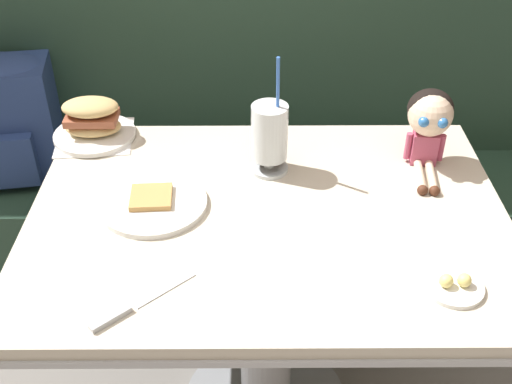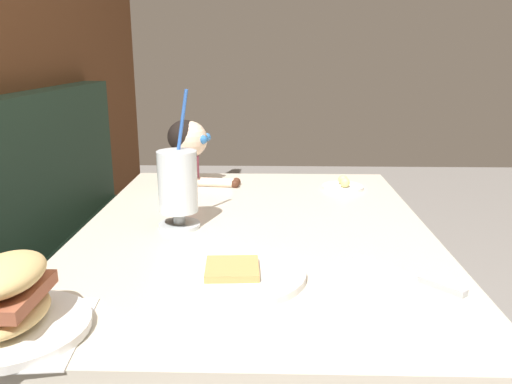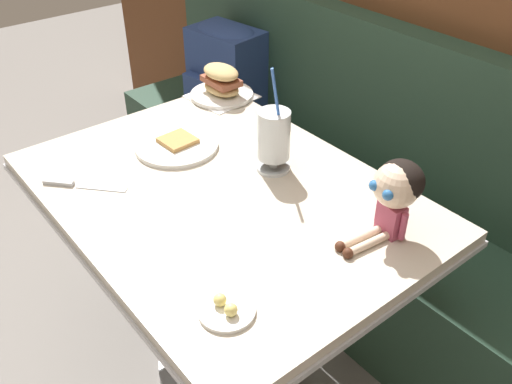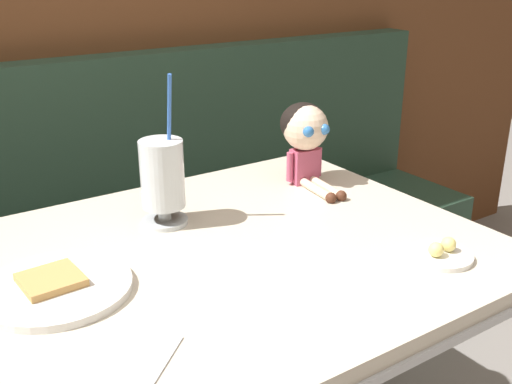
{
  "view_description": "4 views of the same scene",
  "coord_description": "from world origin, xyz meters",
  "px_view_note": "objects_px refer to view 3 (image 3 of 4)",
  "views": [
    {
      "loc": [
        -0.03,
        -0.97,
        1.62
      ],
      "look_at": [
        -0.03,
        0.15,
        0.82
      ],
      "focal_mm": 44.41,
      "sensor_mm": 36.0,
      "label": 1
    },
    {
      "loc": [
        -1.12,
        0.15,
        1.14
      ],
      "look_at": [
        0.13,
        0.18,
        0.79
      ],
      "focal_mm": 36.14,
      "sensor_mm": 36.0,
      "label": 2
    },
    {
      "loc": [
        1.02,
        -0.52,
        1.6
      ],
      "look_at": [
        0.12,
        0.2,
        0.79
      ],
      "focal_mm": 39.24,
      "sensor_mm": 36.0,
      "label": 3
    },
    {
      "loc": [
        -0.48,
        -0.71,
        1.26
      ],
      "look_at": [
        0.11,
        0.16,
        0.85
      ],
      "focal_mm": 42.38,
      "sensor_mm": 36.0,
      "label": 4
    }
  ],
  "objects_px": {
    "toast_plate": "(177,145)",
    "milkshake_glass": "(274,138)",
    "butter_knife": "(70,184)",
    "butter_saucer": "(226,309)",
    "backpack": "(225,69)",
    "seated_doll": "(396,189)",
    "sandwich_plate": "(221,85)"
  },
  "relations": [
    {
      "from": "sandwich_plate",
      "to": "milkshake_glass",
      "type": "bearing_deg",
      "value": -18.92
    },
    {
      "from": "seated_doll",
      "to": "backpack",
      "type": "bearing_deg",
      "value": 161.96
    },
    {
      "from": "sandwich_plate",
      "to": "butter_knife",
      "type": "height_order",
      "value": "sandwich_plate"
    },
    {
      "from": "toast_plate",
      "to": "backpack",
      "type": "height_order",
      "value": "backpack"
    },
    {
      "from": "milkshake_glass",
      "to": "seated_doll",
      "type": "relative_size",
      "value": 1.41
    },
    {
      "from": "toast_plate",
      "to": "milkshake_glass",
      "type": "bearing_deg",
      "value": 28.78
    },
    {
      "from": "toast_plate",
      "to": "butter_knife",
      "type": "relative_size",
      "value": 1.33
    },
    {
      "from": "butter_saucer",
      "to": "backpack",
      "type": "xyz_separation_m",
      "value": [
        -1.17,
        0.85,
        -0.09
      ]
    },
    {
      "from": "sandwich_plate",
      "to": "seated_doll",
      "type": "height_order",
      "value": "seated_doll"
    },
    {
      "from": "seated_doll",
      "to": "backpack",
      "type": "height_order",
      "value": "seated_doll"
    },
    {
      "from": "toast_plate",
      "to": "seated_doll",
      "type": "height_order",
      "value": "seated_doll"
    },
    {
      "from": "butter_knife",
      "to": "seated_doll",
      "type": "height_order",
      "value": "seated_doll"
    },
    {
      "from": "milkshake_glass",
      "to": "backpack",
      "type": "height_order",
      "value": "milkshake_glass"
    },
    {
      "from": "milkshake_glass",
      "to": "butter_knife",
      "type": "relative_size",
      "value": 1.68
    },
    {
      "from": "sandwich_plate",
      "to": "butter_saucer",
      "type": "distance_m",
      "value": 1.01
    },
    {
      "from": "butter_knife",
      "to": "toast_plate",
      "type": "bearing_deg",
      "value": 88.36
    },
    {
      "from": "backpack",
      "to": "butter_knife",
      "type": "bearing_deg",
      "value": -59.62
    },
    {
      "from": "butter_saucer",
      "to": "backpack",
      "type": "height_order",
      "value": "backpack"
    },
    {
      "from": "toast_plate",
      "to": "sandwich_plate",
      "type": "relative_size",
      "value": 1.14
    },
    {
      "from": "butter_saucer",
      "to": "backpack",
      "type": "distance_m",
      "value": 1.45
    },
    {
      "from": "butter_knife",
      "to": "backpack",
      "type": "relative_size",
      "value": 0.46
    },
    {
      "from": "toast_plate",
      "to": "seated_doll",
      "type": "relative_size",
      "value": 1.12
    },
    {
      "from": "milkshake_glass",
      "to": "butter_saucer",
      "type": "distance_m",
      "value": 0.56
    },
    {
      "from": "butter_saucer",
      "to": "seated_doll",
      "type": "distance_m",
      "value": 0.48
    },
    {
      "from": "toast_plate",
      "to": "butter_knife",
      "type": "distance_m",
      "value": 0.33
    },
    {
      "from": "sandwich_plate",
      "to": "seated_doll",
      "type": "bearing_deg",
      "value": -8.46
    },
    {
      "from": "butter_saucer",
      "to": "seated_doll",
      "type": "bearing_deg",
      "value": 85.15
    },
    {
      "from": "toast_plate",
      "to": "milkshake_glass",
      "type": "height_order",
      "value": "milkshake_glass"
    },
    {
      "from": "milkshake_glass",
      "to": "seated_doll",
      "type": "distance_m",
      "value": 0.4
    },
    {
      "from": "toast_plate",
      "to": "butter_saucer",
      "type": "distance_m",
      "value": 0.69
    },
    {
      "from": "sandwich_plate",
      "to": "butter_saucer",
      "type": "height_order",
      "value": "sandwich_plate"
    },
    {
      "from": "butter_saucer",
      "to": "backpack",
      "type": "relative_size",
      "value": 0.3
    }
  ]
}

